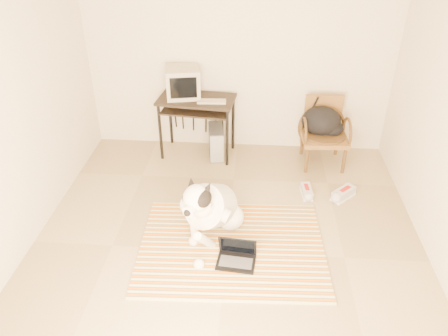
# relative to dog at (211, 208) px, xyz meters

# --- Properties ---
(floor) EXTENTS (4.50, 4.50, 0.00)m
(floor) POSITION_rel_dog_xyz_m (0.17, -0.26, -0.34)
(floor) COLOR #9D8960
(floor) RESTS_ON ground
(wall_back) EXTENTS (4.50, 0.00, 4.50)m
(wall_back) POSITION_rel_dog_xyz_m (0.17, 1.99, 1.01)
(wall_back) COLOR beige
(wall_back) RESTS_ON floor
(rug) EXTENTS (1.91, 1.50, 0.02)m
(rug) POSITION_rel_dog_xyz_m (0.22, -0.20, -0.33)
(rug) COLOR orange
(rug) RESTS_ON floor
(dog) EXTENTS (0.63, 1.16, 0.85)m
(dog) POSITION_rel_dog_xyz_m (0.00, 0.00, 0.00)
(dog) COLOR white
(dog) RESTS_ON rug
(laptop) EXTENTS (0.39, 0.30, 0.26)m
(laptop) POSITION_rel_dog_xyz_m (0.28, -0.40, -0.26)
(laptop) COLOR black
(laptop) RESTS_ON rug
(computer_desk) EXTENTS (1.04, 0.65, 0.82)m
(computer_desk) POSITION_rel_dog_xyz_m (-0.35, 1.68, 0.36)
(computer_desk) COLOR black
(computer_desk) RESTS_ON floor
(crt_monitor) EXTENTS (0.50, 0.48, 0.38)m
(crt_monitor) POSITION_rel_dog_xyz_m (-0.53, 1.75, 0.67)
(crt_monitor) COLOR tan
(crt_monitor) RESTS_ON computer_desk
(desk_keyboard) EXTENTS (0.37, 0.15, 0.02)m
(desk_keyboard) POSITION_rel_dog_xyz_m (-0.14, 1.58, 0.49)
(desk_keyboard) COLOR tan
(desk_keyboard) RESTS_ON computer_desk
(pc_tower) EXTENTS (0.25, 0.47, 0.41)m
(pc_tower) POSITION_rel_dog_xyz_m (-0.10, 1.66, -0.13)
(pc_tower) COLOR #464649
(pc_tower) RESTS_ON floor
(rattan_chair) EXTENTS (0.60, 0.58, 0.87)m
(rattan_chair) POSITION_rel_dog_xyz_m (1.31, 1.60, 0.10)
(rattan_chair) COLOR brown
(rattan_chair) RESTS_ON floor
(backpack) EXTENTS (0.54, 0.42, 0.37)m
(backpack) POSITION_rel_dog_xyz_m (1.29, 1.62, 0.23)
(backpack) COLOR black
(backpack) RESTS_ON rattan_chair
(sneaker_left) EXTENTS (0.14, 0.29, 0.10)m
(sneaker_left) POSITION_rel_dog_xyz_m (1.06, 0.80, -0.30)
(sneaker_left) COLOR white
(sneaker_left) RESTS_ON floor
(sneaker_right) EXTENTS (0.33, 0.33, 0.12)m
(sneaker_right) POSITION_rel_dog_xyz_m (1.49, 0.77, -0.29)
(sneaker_right) COLOR white
(sneaker_right) RESTS_ON floor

